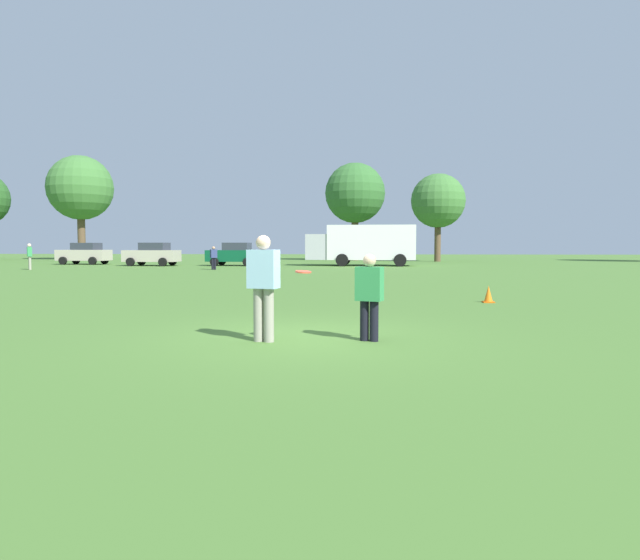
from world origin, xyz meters
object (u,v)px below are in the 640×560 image
(parked_car_near_left, at_px, (85,253))
(bystander_sideline_watcher, at_px, (214,257))
(frisbee, at_px, (303,272))
(parked_car_mid_left, at_px, (152,254))
(player_thrower, at_px, (263,282))
(player_defender, at_px, (369,293))
(parked_car_center, at_px, (235,254))
(traffic_cone, at_px, (488,294))
(box_truck, at_px, (363,244))
(bystander_field_marshal, at_px, (30,255))

(parked_car_near_left, distance_m, bystander_sideline_watcher, 16.49)
(frisbee, height_order, parked_car_mid_left, parked_car_mid_left)
(player_thrower, height_order, player_defender, player_thrower)
(frisbee, bearing_deg, player_thrower, 176.48)
(player_thrower, relative_size, parked_car_center, 0.42)
(player_thrower, height_order, bystander_sideline_watcher, player_thrower)
(player_defender, distance_m, traffic_cone, 7.55)
(box_truck, xyz_separation_m, bystander_sideline_watcher, (-9.88, -7.92, -0.88))
(player_thrower, distance_m, box_truck, 35.08)
(player_defender, height_order, box_truck, box_truck)
(player_defender, bearing_deg, player_thrower, -173.88)
(frisbee, distance_m, parked_car_mid_left, 37.18)
(player_defender, xyz_separation_m, parked_car_mid_left, (-16.64, 33.54, 0.10))
(parked_car_near_left, relative_size, bystander_sideline_watcher, 2.75)
(player_thrower, height_order, box_truck, box_truck)
(parked_car_center, height_order, box_truck, box_truck)
(parked_car_mid_left, relative_size, box_truck, 0.50)
(frisbee, relative_size, parked_car_near_left, 0.06)
(parked_car_near_left, relative_size, parked_car_center, 1.00)
(parked_car_mid_left, relative_size, parked_car_center, 1.00)
(player_thrower, distance_m, parked_car_center, 35.45)
(player_defender, bearing_deg, parked_car_center, 106.62)
(bystander_sideline_watcher, bearing_deg, parked_car_mid_left, 135.32)
(frisbee, relative_size, traffic_cone, 0.57)
(player_thrower, bearing_deg, bystander_field_marshal, 127.78)
(traffic_cone, height_order, parked_car_center, parked_car_center)
(bystander_field_marshal, bearing_deg, parked_car_mid_left, 54.36)
(parked_car_center, relative_size, bystander_field_marshal, 2.46)
(traffic_cone, relative_size, bystander_sideline_watcher, 0.31)
(frisbee, height_order, parked_car_center, parked_car_center)
(frisbee, bearing_deg, player_defender, 11.95)
(bystander_field_marshal, bearing_deg, box_truck, 21.94)
(parked_car_center, bearing_deg, bystander_field_marshal, -145.10)
(traffic_cone, xyz_separation_m, bystander_field_marshal, (-25.52, 19.29, 0.75))
(frisbee, relative_size, bystander_sideline_watcher, 0.18)
(parked_car_mid_left, bearing_deg, player_thrower, -66.23)
(traffic_cone, relative_size, box_truck, 0.06)
(parked_car_center, bearing_deg, parked_car_near_left, 171.51)
(traffic_cone, distance_m, bystander_field_marshal, 32.00)
(frisbee, xyz_separation_m, bystander_sideline_watcher, (-8.84, 27.15, -0.31))
(frisbee, relative_size, box_truck, 0.03)
(frisbee, xyz_separation_m, parked_car_center, (-9.12, 34.47, -0.26))
(traffic_cone, height_order, box_truck, box_truck)
(parked_car_near_left, xyz_separation_m, box_truck, (23.49, -1.39, 0.83))
(frisbee, relative_size, parked_car_center, 0.06)
(frisbee, xyz_separation_m, traffic_cone, (4.56, 6.92, -0.96))
(parked_car_near_left, relative_size, parked_car_mid_left, 1.00)
(parked_car_center, distance_m, bystander_field_marshal, 14.44)
(player_thrower, distance_m, player_defender, 1.80)
(traffic_cone, bearing_deg, player_defender, -117.34)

